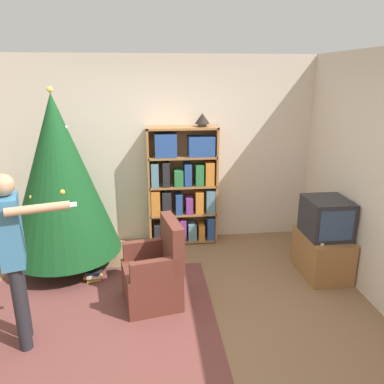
# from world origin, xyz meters

# --- Properties ---
(ground_plane) EXTENTS (14.00, 14.00, 0.00)m
(ground_plane) POSITION_xyz_m (0.00, 0.00, 0.00)
(ground_plane) COLOR #846042
(wall_back) EXTENTS (8.00, 0.10, 2.60)m
(wall_back) POSITION_xyz_m (0.00, 2.07, 1.30)
(wall_back) COLOR beige
(wall_back) RESTS_ON ground_plane
(area_rug) EXTENTS (2.41, 2.12, 0.01)m
(area_rug) POSITION_xyz_m (-0.69, 0.10, 0.00)
(area_rug) COLOR brown
(area_rug) RESTS_ON ground_plane
(bookshelf) EXTENTS (0.97, 0.27, 1.67)m
(bookshelf) POSITION_xyz_m (0.35, 1.85, 0.82)
(bookshelf) COLOR #A8703D
(bookshelf) RESTS_ON ground_plane
(tv_stand) EXTENTS (0.49, 0.72, 0.51)m
(tv_stand) POSITION_xyz_m (1.94, 0.75, 0.25)
(tv_stand) COLOR #996638
(tv_stand) RESTS_ON ground_plane
(television) EXTENTS (0.48, 0.53, 0.45)m
(television) POSITION_xyz_m (1.94, 0.75, 0.73)
(television) COLOR #28282D
(television) RESTS_ON tv_stand
(game_remote) EXTENTS (0.04, 0.12, 0.02)m
(game_remote) POSITION_xyz_m (1.79, 0.53, 0.52)
(game_remote) COLOR white
(game_remote) RESTS_ON tv_stand
(christmas_tree) EXTENTS (1.35, 1.35, 2.21)m
(christmas_tree) POSITION_xyz_m (-1.17, 1.28, 1.18)
(christmas_tree) COLOR #4C3323
(christmas_tree) RESTS_ON ground_plane
(armchair) EXTENTS (0.67, 0.66, 0.92)m
(armchair) POSITION_xyz_m (-0.08, 0.36, 0.32)
(armchair) COLOR brown
(armchair) RESTS_ON ground_plane
(standing_person) EXTENTS (0.70, 0.45, 1.59)m
(standing_person) POSITION_xyz_m (-1.25, -0.15, 0.94)
(standing_person) COLOR #232328
(standing_person) RESTS_ON ground_plane
(table_lamp) EXTENTS (0.20, 0.20, 0.18)m
(table_lamp) POSITION_xyz_m (0.62, 1.86, 1.77)
(table_lamp) COLOR #473828
(table_lamp) RESTS_ON bookshelf
(book_pile_near_tree) EXTENTS (0.22, 0.17, 0.13)m
(book_pile_near_tree) POSITION_xyz_m (-0.80, 0.88, 0.06)
(book_pile_near_tree) COLOR gold
(book_pile_near_tree) RESTS_ON ground_plane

